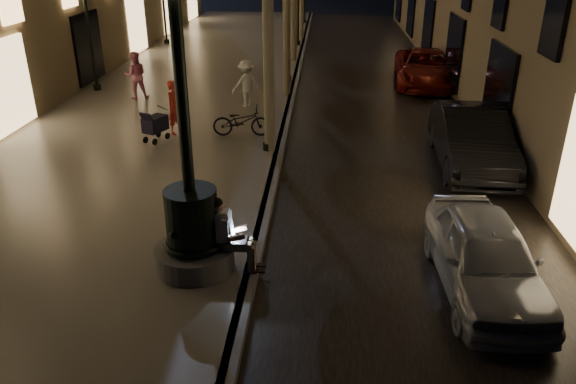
# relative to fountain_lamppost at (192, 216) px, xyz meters

# --- Properties ---
(ground) EXTENTS (120.00, 120.00, 0.00)m
(ground) POSITION_rel_fountain_lamppost_xyz_m (1.00, 13.00, -1.21)
(ground) COLOR black
(ground) RESTS_ON ground
(cobble_lane) EXTENTS (6.00, 45.00, 0.02)m
(cobble_lane) POSITION_rel_fountain_lamppost_xyz_m (4.00, 13.00, -1.20)
(cobble_lane) COLOR black
(cobble_lane) RESTS_ON ground
(promenade) EXTENTS (8.00, 45.00, 0.20)m
(promenade) POSITION_rel_fountain_lamppost_xyz_m (-3.00, 13.00, -1.11)
(promenade) COLOR slate
(promenade) RESTS_ON ground
(curb_strip) EXTENTS (0.25, 45.00, 0.20)m
(curb_strip) POSITION_rel_fountain_lamppost_xyz_m (1.00, 13.00, -1.11)
(curb_strip) COLOR #59595B
(curb_strip) RESTS_ON ground
(fountain_lamppost) EXTENTS (1.40, 1.40, 5.21)m
(fountain_lamppost) POSITION_rel_fountain_lamppost_xyz_m (0.00, 0.00, 0.00)
(fountain_lamppost) COLOR #59595B
(fountain_lamppost) RESTS_ON promenade
(seated_man_laptop) EXTENTS (1.00, 0.34, 1.37)m
(seated_man_laptop) POSITION_rel_fountain_lamppost_xyz_m (0.61, 0.00, -0.29)
(seated_man_laptop) COLOR tan
(seated_man_laptop) RESTS_ON promenade
(lamp_curb_a) EXTENTS (0.36, 0.36, 4.81)m
(lamp_curb_a) POSITION_rel_fountain_lamppost_xyz_m (0.70, 6.00, 2.02)
(lamp_curb_a) COLOR black
(lamp_curb_a) RESTS_ON promenade
(lamp_curb_b) EXTENTS (0.36, 0.36, 4.81)m
(lamp_curb_b) POSITION_rel_fountain_lamppost_xyz_m (0.70, 14.00, 2.02)
(lamp_curb_b) COLOR black
(lamp_curb_b) RESTS_ON promenade
(lamp_left_b) EXTENTS (0.36, 0.36, 4.81)m
(lamp_left_b) POSITION_rel_fountain_lamppost_xyz_m (-6.40, 12.00, 2.02)
(lamp_left_b) COLOR black
(lamp_left_b) RESTS_ON promenade
(stroller) EXTENTS (0.67, 0.98, 1.01)m
(stroller) POSITION_rel_fountain_lamppost_xyz_m (-2.55, 6.47, -0.50)
(stroller) COLOR black
(stroller) RESTS_ON promenade
(car_front) EXTENTS (1.67, 3.87, 1.30)m
(car_front) POSITION_rel_fountain_lamppost_xyz_m (5.00, -0.05, -0.56)
(car_front) COLOR #B6BABF
(car_front) RESTS_ON ground
(car_second) EXTENTS (1.79, 4.70, 1.53)m
(car_second) POSITION_rel_fountain_lamppost_xyz_m (6.04, 5.66, -0.45)
(car_second) COLOR black
(car_second) RESTS_ON ground
(car_third) EXTENTS (2.66, 5.12, 1.38)m
(car_third) POSITION_rel_fountain_lamppost_xyz_m (6.20, 14.41, -0.52)
(car_third) COLOR maroon
(car_third) RESTS_ON ground
(pedestrian_red) EXTENTS (0.59, 0.68, 1.58)m
(pedestrian_red) POSITION_rel_fountain_lamppost_xyz_m (-2.13, 7.20, -0.22)
(pedestrian_red) COLOR red
(pedestrian_red) RESTS_ON promenade
(pedestrian_pink) EXTENTS (0.96, 0.85, 1.65)m
(pedestrian_pink) POSITION_rel_fountain_lamppost_xyz_m (-4.51, 10.96, -0.18)
(pedestrian_pink) COLOR #CE6D8A
(pedestrian_pink) RESTS_ON promenade
(pedestrian_white) EXTENTS (1.16, 1.03, 1.56)m
(pedestrian_white) POSITION_rel_fountain_lamppost_xyz_m (-0.45, 10.19, -0.23)
(pedestrian_white) COLOR silver
(pedestrian_white) RESTS_ON promenade
(bicycle) EXTENTS (1.71, 0.70, 0.88)m
(bicycle) POSITION_rel_fountain_lamppost_xyz_m (-0.18, 7.12, -0.57)
(bicycle) COLOR black
(bicycle) RESTS_ON promenade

